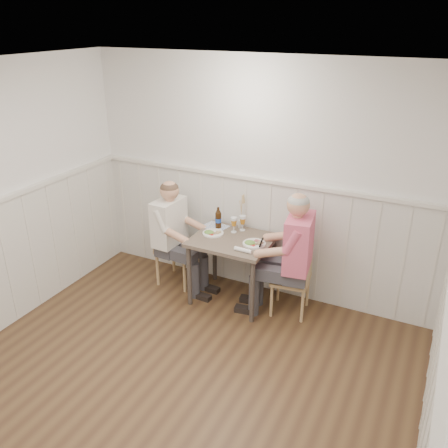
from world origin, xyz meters
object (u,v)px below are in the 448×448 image
at_px(chair_left, 174,244).
at_px(grass_vase, 240,212).
at_px(chair_right, 296,276).
at_px(man_in_pink, 293,266).
at_px(diner_cream, 173,243).
at_px(dining_table, 232,248).
at_px(beer_bottle, 218,219).

distance_m(chair_left, grass_vase, 0.90).
xyz_separation_m(chair_right, grass_vase, (-0.75, 0.24, 0.50)).
bearing_deg(chair_right, chair_left, 179.74).
distance_m(man_in_pink, diner_cream, 1.42).
relative_size(chair_right, man_in_pink, 0.57).
distance_m(chair_left, man_in_pink, 1.49).
bearing_deg(chair_right, diner_cream, -176.06).
height_order(chair_right, grass_vase, grass_vase).
distance_m(dining_table, man_in_pink, 0.69).
distance_m(dining_table, beer_bottle, 0.38).
relative_size(chair_left, diner_cream, 0.68).
height_order(chair_right, diner_cream, diner_cream).
relative_size(chair_left, man_in_pink, 0.64).
relative_size(chair_right, grass_vase, 1.91).
distance_m(beer_bottle, grass_vase, 0.26).
height_order(chair_right, man_in_pink, man_in_pink).
xyz_separation_m(dining_table, grass_vase, (-0.04, 0.30, 0.30)).
xyz_separation_m(dining_table, man_in_pink, (0.69, -0.01, -0.06)).
bearing_deg(chair_left, man_in_pink, -3.14).
height_order(chair_right, chair_left, chair_left).
xyz_separation_m(chair_left, beer_bottle, (0.53, 0.11, 0.37)).
relative_size(chair_right, diner_cream, 0.61).
distance_m(dining_table, diner_cream, 0.74).
bearing_deg(grass_vase, chair_right, -17.57).
distance_m(man_in_pink, beer_bottle, 1.01).
xyz_separation_m(chair_left, diner_cream, (0.06, -0.11, 0.06)).
bearing_deg(beer_bottle, dining_table, -35.15).
height_order(dining_table, chair_left, chair_left).
relative_size(diner_cream, grass_vase, 3.13).
relative_size(chair_right, chair_left, 0.89).
bearing_deg(grass_vase, dining_table, -81.56).
distance_m(dining_table, grass_vase, 0.43).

